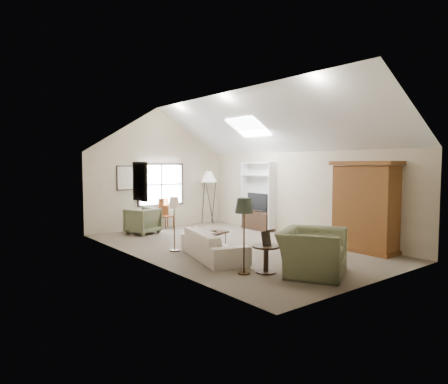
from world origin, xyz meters
TOP-DOWN VIEW (x-y plane):
  - room_shell at (0.00, 0.00)m, footprint 5.01×8.01m
  - window at (0.10, 3.96)m, footprint 1.72×0.08m
  - skylight at (1.30, 0.90)m, footprint 0.80×1.20m
  - wall_art at (-1.88, 1.94)m, footprint 1.97×3.71m
  - armoire at (2.18, -2.40)m, footprint 0.60×1.50m
  - tv_alcove at (2.34, 1.60)m, footprint 0.32×1.30m
  - media_console at (2.32, 1.60)m, footprint 0.34×1.18m
  - tv_panel at (2.32, 1.60)m, footprint 0.05×0.90m
  - sofa at (-1.17, -0.71)m, footprint 1.38×2.32m
  - armchair_near at (-0.44, -2.93)m, footprint 1.73×1.67m
  - armchair_far at (-0.96, 3.23)m, footprint 1.08×1.10m
  - coffee_table at (-0.52, 0.17)m, footprint 0.90×0.68m
  - bowl at (-0.52, 0.17)m, footprint 0.24×0.24m
  - side_table at (-1.07, -2.31)m, footprint 0.67×0.67m
  - side_chair at (0.15, 3.70)m, footprint 0.42×0.42m
  - tripod_lamp at (1.90, 3.70)m, footprint 0.67×0.67m
  - dark_lamp at (-1.47, -2.11)m, footprint 0.44×0.44m
  - tan_lamp at (-1.47, 0.49)m, footprint 0.33×0.33m

SIDE VIEW (x-z plane):
  - coffee_table at x=-0.52m, z-range 0.00..0.41m
  - side_table at x=-1.07m, z-range 0.00..0.54m
  - media_console at x=2.32m, z-range 0.00..0.60m
  - sofa at x=-1.17m, z-range 0.00..0.63m
  - armchair_far at x=-0.96m, z-range 0.00..0.80m
  - bowl at x=-0.52m, z-range 0.41..0.45m
  - armchair_near at x=-0.44m, z-range 0.00..0.87m
  - side_chair at x=0.15m, z-range 0.00..0.98m
  - tan_lamp at x=-1.47m, z-range 0.00..1.36m
  - dark_lamp at x=-1.47m, z-range 0.00..1.52m
  - tv_panel at x=2.32m, z-range 0.65..1.20m
  - tripod_lamp at x=1.90m, z-range 0.00..1.91m
  - armoire at x=2.18m, z-range 0.00..2.20m
  - tv_alcove at x=2.34m, z-range 0.10..2.20m
  - window at x=0.10m, z-range 0.74..2.16m
  - wall_art at x=-1.88m, z-range 1.29..2.17m
  - room_shell at x=0.00m, z-range 1.21..5.21m
  - skylight at x=1.30m, z-range 2.96..3.48m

